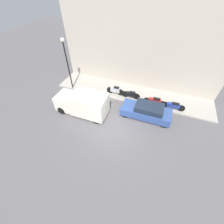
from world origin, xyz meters
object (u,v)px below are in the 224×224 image
Objects in this scene: motorcycle_blue at (173,106)px; parked_car at (147,111)px; motorcycle_black at (131,95)px; motorcycle_red at (155,101)px; delivery_van at (82,103)px; scooter_silver at (115,90)px; streetlamp at (66,57)px.

parked_car is at bearing 128.09° from motorcycle_blue.
motorcycle_black is (1.88, 1.87, -0.08)m from parked_car.
motorcycle_red is 1.66m from motorcycle_blue.
motorcycle_red is 1.01× the size of motorcycle_blue.
parked_car is at bearing -135.20° from motorcycle_black.
delivery_van is at bearing 112.49° from motorcycle_blue.
delivery_van is 2.17× the size of motorcycle_red.
motorcycle_blue is (-0.32, -5.61, -0.05)m from scooter_silver.
motorcycle_blue is at bearing -51.91° from parked_car.
parked_car is 2.33× the size of scooter_silver.
motorcycle_red is 1.16× the size of scooter_silver.
delivery_van reaches higher than motorcycle_blue.
delivery_van is (-1.42, 5.30, 0.42)m from parked_car.
scooter_silver reaches higher than motorcycle_blue.
motorcycle_black is (0.24, 3.96, 0.00)m from motorcycle_blue.
scooter_silver is 5.52m from streetlamp.
motorcycle_blue is (0.05, -1.65, -0.05)m from motorcycle_red.
streetlamp reaches higher than delivery_van.
streetlamp is (2.89, 2.90, 2.43)m from delivery_van.
delivery_van is at bearing 105.00° from parked_car.
parked_car is at bearing -75.00° from delivery_van.
motorcycle_black is at bearing -46.11° from delivery_van.
streetlamp reaches higher than scooter_silver.
motorcycle_black is at bearing 82.88° from motorcycle_red.
scooter_silver is 1.65m from motorcycle_black.
delivery_van is 6.50m from motorcycle_red.
motorcycle_blue is at bearing -93.23° from scooter_silver.
parked_car is 0.83× the size of streetlamp.
scooter_silver is (3.38, -1.79, -0.45)m from delivery_van.
parked_car is at bearing -100.12° from streetlamp.
motorcycle_red reaches higher than motorcycle_black.
motorcycle_red is at bearing -62.29° from delivery_van.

